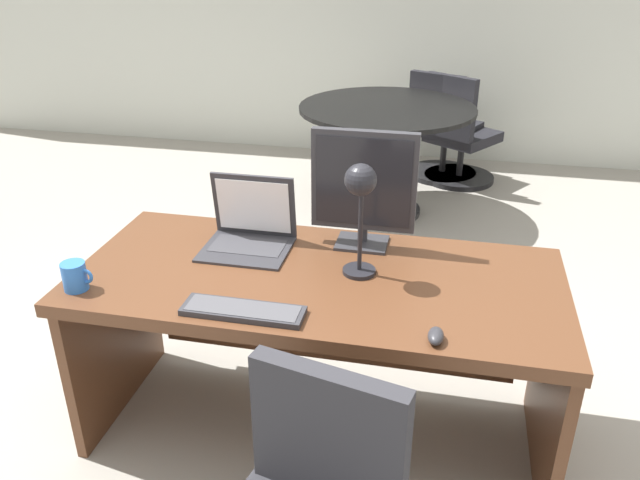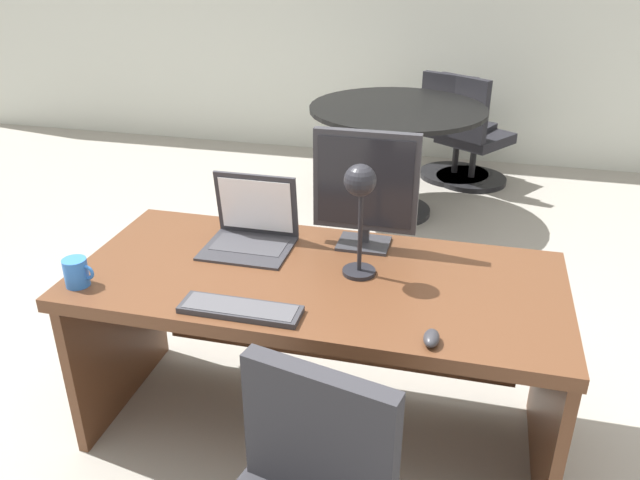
% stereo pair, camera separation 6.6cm
% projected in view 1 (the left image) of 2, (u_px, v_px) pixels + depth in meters
% --- Properties ---
extents(ground, '(12.00, 12.00, 0.00)m').
position_uv_depth(ground, '(370.00, 261.00, 3.92)').
color(ground, gray).
extents(desk, '(1.75, 0.79, 0.72)m').
position_uv_depth(desk, '(320.00, 311.00, 2.40)').
color(desk, '#56331E').
rests_on(desk, ground).
extents(monitor, '(0.40, 0.16, 0.46)m').
position_uv_depth(monitor, '(364.00, 185.00, 2.39)').
color(monitor, '#2D2D33').
rests_on(monitor, desk).
extents(laptop, '(0.33, 0.28, 0.27)m').
position_uv_depth(laptop, '(251.00, 224.00, 2.48)').
color(laptop, '#2D2D33').
rests_on(laptop, desk).
extents(keyboard, '(0.40, 0.12, 0.02)m').
position_uv_depth(keyboard, '(243.00, 311.00, 2.05)').
color(keyboard, '#2D2D33').
rests_on(keyboard, desk).
extents(mouse, '(0.05, 0.09, 0.04)m').
position_uv_depth(mouse, '(436.00, 336.00, 1.91)').
color(mouse, '#2D2D33').
rests_on(mouse, desk).
extents(desk_lamp, '(0.12, 0.14, 0.42)m').
position_uv_depth(desk_lamp, '(360.00, 195.00, 2.14)').
color(desk_lamp, black).
rests_on(desk_lamp, desk).
extents(coffee_mug, '(0.11, 0.08, 0.10)m').
position_uv_depth(coffee_mug, '(75.00, 276.00, 2.17)').
color(coffee_mug, blue).
rests_on(coffee_mug, desk).
extents(meeting_table, '(1.19, 1.19, 0.77)m').
position_uv_depth(meeting_table, '(386.00, 133.00, 4.34)').
color(meeting_table, black).
rests_on(meeting_table, ground).
extents(meeting_chair_near, '(0.61, 0.62, 0.87)m').
position_uv_depth(meeting_chair_near, '(442.00, 136.00, 5.09)').
color(meeting_chair_near, black).
rests_on(meeting_chair_near, ground).
extents(meeting_chair_far, '(0.64, 0.65, 0.87)m').
position_uv_depth(meeting_chair_far, '(458.00, 141.00, 5.00)').
color(meeting_chair_far, black).
rests_on(meeting_chair_far, ground).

